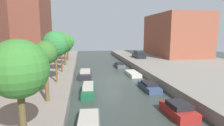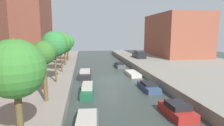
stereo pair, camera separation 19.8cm
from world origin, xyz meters
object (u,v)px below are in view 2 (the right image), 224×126
at_px(street_tree_2, 55,44).
at_px(moored_boat_left_1, 87,123).
at_px(apartment_tower_far, 21,11).
at_px(parked_car, 139,55).
at_px(street_tree_5, 67,42).
at_px(moored_boat_right_1, 177,110).
at_px(moored_boat_right_3, 133,74).
at_px(moored_boat_left_2, 88,90).
at_px(moored_boat_right_4, 120,65).
at_px(street_tree_4, 65,45).
at_px(street_tree_1, 44,54).
at_px(moored_boat_right_2, 149,87).
at_px(street_tree_0, 16,70).
at_px(street_tree_3, 61,43).
at_px(low_block_right, 175,35).
at_px(moored_boat_left_3, 85,74).

xyz_separation_m(street_tree_2, moored_boat_left_1, (3.09, -8.56, -4.75)).
xyz_separation_m(apartment_tower_far, parked_car, (24.24, -3.58, -9.06)).
bearing_deg(parked_car, street_tree_5, -173.82).
relative_size(moored_boat_right_1, moored_boat_right_3, 0.81).
distance_m(moored_boat_left_2, moored_boat_right_4, 15.76).
bearing_deg(street_tree_4, street_tree_2, -90.00).
distance_m(street_tree_1, moored_boat_right_1, 10.98).
bearing_deg(moored_boat_right_2, street_tree_0, -133.45).
xyz_separation_m(street_tree_3, moored_boat_left_2, (3.31, -6.98, -4.51)).
bearing_deg(low_block_right, moored_boat_left_1, -125.76).
bearing_deg(street_tree_5, low_block_right, 11.07).
distance_m(low_block_right, street_tree_1, 36.55).
bearing_deg(moored_boat_right_3, moored_boat_left_2, -132.57).
distance_m(moored_boat_left_1, moored_boat_right_3, 16.26).
xyz_separation_m(street_tree_1, moored_boat_right_2, (10.05, 4.58, -4.31)).
distance_m(moored_boat_left_1, moored_boat_right_1, 6.87).
xyz_separation_m(parked_car, moored_boat_right_3, (-4.64, -12.02, -1.39)).
bearing_deg(street_tree_0, moored_boat_left_1, 46.11).
xyz_separation_m(street_tree_5, moored_boat_right_2, (10.05, -17.64, -4.17)).
xyz_separation_m(street_tree_2, moored_boat_right_4, (9.57, 13.05, -4.73)).
xyz_separation_m(apartment_tower_far, street_tree_0, (9.42, -33.44, -6.03)).
bearing_deg(moored_boat_right_3, street_tree_4, 153.76).
distance_m(apartment_tower_far, street_tree_4, 15.57).
distance_m(apartment_tower_far, moored_boat_left_1, 34.32).
bearing_deg(street_tree_4, moored_boat_left_3, -57.83).
bearing_deg(street_tree_1, street_tree_4, 90.00).
xyz_separation_m(street_tree_2, moored_boat_right_1, (9.91, -7.84, -4.63)).
relative_size(street_tree_1, moored_boat_left_2, 1.01).
bearing_deg(moored_boat_left_1, moored_boat_left_2, 88.20).
xyz_separation_m(low_block_right, moored_boat_right_1, (-14.67, -29.13, -5.33)).
xyz_separation_m(moored_boat_left_2, moored_boat_right_1, (6.60, -6.43, 0.03)).
height_order(street_tree_0, moored_boat_left_1, street_tree_0).
height_order(moored_boat_left_1, moored_boat_left_3, moored_boat_left_3).
xyz_separation_m(parked_car, moored_boat_right_4, (-5.25, -5.03, -1.29)).
xyz_separation_m(street_tree_1, moored_boat_left_3, (3.16, 11.80, -4.23)).
xyz_separation_m(moored_boat_right_2, moored_boat_right_3, (0.13, 7.22, -0.10)).
xyz_separation_m(low_block_right, moored_boat_left_2, (-21.27, -22.70, -5.36)).
xyz_separation_m(street_tree_0, parked_car, (14.82, 29.85, -3.03)).
height_order(apartment_tower_far, moored_boat_right_4, apartment_tower_far).
distance_m(street_tree_4, moored_boat_left_3, 7.06).
bearing_deg(moored_boat_right_3, moored_boat_left_3, -179.94).
distance_m(low_block_right, moored_boat_right_1, 33.05).
bearing_deg(street_tree_4, moored_boat_right_2, -50.61).
relative_size(street_tree_2, moored_boat_left_3, 1.19).
height_order(apartment_tower_far, moored_boat_left_1, apartment_tower_far).
xyz_separation_m(moored_boat_left_3, moored_boat_right_3, (7.02, 0.01, -0.18)).
xyz_separation_m(street_tree_3, street_tree_5, (-0.00, 10.91, -0.42)).
height_order(street_tree_5, parked_car, street_tree_5).
bearing_deg(moored_boat_left_2, moored_boat_left_1, -91.80).
relative_size(low_block_right, moored_boat_right_3, 3.90).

